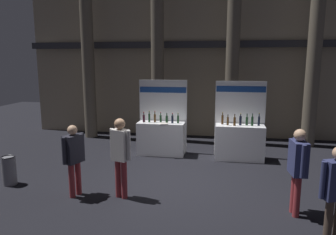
# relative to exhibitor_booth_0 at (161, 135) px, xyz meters

# --- Properties ---
(ground_plane) EXTENTS (26.55, 26.55, 0.00)m
(ground_plane) POSITION_rel_exhibitor_booth_0_xyz_m (0.85, -2.28, -0.61)
(ground_plane) COLOR black
(hall_colonnade) EXTENTS (13.27, 1.35, 6.41)m
(hall_colonnade) POSITION_rel_exhibitor_booth_0_xyz_m (0.85, 2.63, 2.53)
(hall_colonnade) COLOR gray
(hall_colonnade) RESTS_ON ground_plane
(exhibitor_booth_0) EXTENTS (1.53, 0.73, 2.33)m
(exhibitor_booth_0) POSITION_rel_exhibitor_booth_0_xyz_m (0.00, 0.00, 0.00)
(exhibitor_booth_0) COLOR white
(exhibitor_booth_0) RESTS_ON ground_plane
(exhibitor_booth_1) EXTENTS (1.49, 0.66, 2.33)m
(exhibitor_booth_1) POSITION_rel_exhibitor_booth_0_xyz_m (2.40, -0.13, 0.01)
(exhibitor_booth_1) COLOR white
(exhibitor_booth_1) RESTS_ON ground_plane
(trash_bin) EXTENTS (0.32, 0.32, 0.70)m
(trash_bin) POSITION_rel_exhibitor_booth_0_xyz_m (-3.11, -3.07, -0.26)
(trash_bin) COLOR slate
(trash_bin) RESTS_ON ground_plane
(visitor_0) EXTENTS (0.29, 0.62, 1.68)m
(visitor_0) POSITION_rel_exhibitor_booth_0_xyz_m (3.27, -3.50, 0.41)
(visitor_0) COLOR maroon
(visitor_0) RESTS_ON ground_plane
(visitor_1) EXTENTS (0.56, 0.35, 1.64)m
(visitor_1) POSITION_rel_exhibitor_booth_0_xyz_m (3.63, -4.47, 0.36)
(visitor_1) COLOR #47382D
(visitor_1) RESTS_ON ground_plane
(visitor_3) EXTENTS (0.49, 0.33, 1.74)m
(visitor_3) POSITION_rel_exhibitor_booth_0_xyz_m (-0.25, -3.32, 0.42)
(visitor_3) COLOR maroon
(visitor_3) RESTS_ON ground_plane
(visitor_4) EXTENTS (0.37, 0.55, 1.58)m
(visitor_4) POSITION_rel_exhibitor_booth_0_xyz_m (-1.27, -3.40, 0.33)
(visitor_4) COLOR maroon
(visitor_4) RESTS_ON ground_plane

